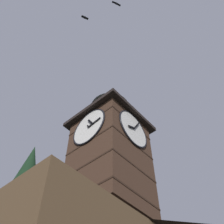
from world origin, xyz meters
name	(u,v)px	position (x,y,z in m)	size (l,w,h in m)	color
clock_tower	(110,153)	(-0.11, -1.34, 12.20)	(4.20, 4.20, 9.68)	#422B1E
flying_bird_high	(116,4)	(3.14, 2.11, 23.27)	(0.71, 0.41, 0.11)	black
flying_bird_low	(85,18)	(4.46, 0.25, 21.06)	(0.54, 0.34, 0.12)	black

